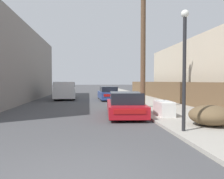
{
  "coord_description": "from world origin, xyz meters",
  "views": [
    {
      "loc": [
        0.37,
        -3.71,
        1.81
      ],
      "look_at": [
        1.95,
        11.17,
        1.24
      ],
      "focal_mm": 35.0,
      "sensor_mm": 36.0,
      "label": 1
    }
  ],
  "objects_px": {
    "parked_sports_car_red": "(125,105)",
    "brush_pile": "(211,115)",
    "discarded_fridge": "(164,108)",
    "car_parked_mid": "(108,94)",
    "street_lamp": "(184,60)",
    "pickup_truck": "(65,90)",
    "utility_pole": "(143,43)"
  },
  "relations": [
    {
      "from": "parked_sports_car_red",
      "to": "brush_pile",
      "type": "bearing_deg",
      "value": -46.98
    },
    {
      "from": "discarded_fridge",
      "to": "car_parked_mid",
      "type": "xyz_separation_m",
      "value": [
        -1.83,
        10.66,
        0.14
      ]
    },
    {
      "from": "discarded_fridge",
      "to": "street_lamp",
      "type": "distance_m",
      "value": 3.94
    },
    {
      "from": "discarded_fridge",
      "to": "car_parked_mid",
      "type": "bearing_deg",
      "value": 101.71
    },
    {
      "from": "pickup_truck",
      "to": "street_lamp",
      "type": "height_order",
      "value": "street_lamp"
    },
    {
      "from": "parked_sports_car_red",
      "to": "discarded_fridge",
      "type": "bearing_deg",
      "value": -21.1
    },
    {
      "from": "utility_pole",
      "to": "discarded_fridge",
      "type": "bearing_deg",
      "value": -87.11
    },
    {
      "from": "parked_sports_car_red",
      "to": "street_lamp",
      "type": "height_order",
      "value": "street_lamp"
    },
    {
      "from": "discarded_fridge",
      "to": "pickup_truck",
      "type": "distance_m",
      "value": 13.25
    },
    {
      "from": "parked_sports_car_red",
      "to": "utility_pole",
      "type": "relative_size",
      "value": 0.57
    },
    {
      "from": "car_parked_mid",
      "to": "pickup_truck",
      "type": "relative_size",
      "value": 0.85
    },
    {
      "from": "parked_sports_car_red",
      "to": "street_lamp",
      "type": "distance_m",
      "value": 4.79
    },
    {
      "from": "car_parked_mid",
      "to": "pickup_truck",
      "type": "bearing_deg",
      "value": 163.11
    },
    {
      "from": "car_parked_mid",
      "to": "brush_pile",
      "type": "height_order",
      "value": "car_parked_mid"
    },
    {
      "from": "car_parked_mid",
      "to": "brush_pile",
      "type": "relative_size",
      "value": 2.76
    },
    {
      "from": "discarded_fridge",
      "to": "utility_pole",
      "type": "bearing_deg",
      "value": 94.87
    },
    {
      "from": "pickup_truck",
      "to": "street_lamp",
      "type": "bearing_deg",
      "value": 106.72
    },
    {
      "from": "car_parked_mid",
      "to": "discarded_fridge",
      "type": "bearing_deg",
      "value": -82.38
    },
    {
      "from": "utility_pole",
      "to": "street_lamp",
      "type": "relative_size",
      "value": 2.0
    },
    {
      "from": "discarded_fridge",
      "to": "brush_pile",
      "type": "bearing_deg",
      "value": -67.5
    },
    {
      "from": "utility_pole",
      "to": "brush_pile",
      "type": "xyz_separation_m",
      "value": [
        1.13,
        -6.07,
        -3.78
      ]
    },
    {
      "from": "car_parked_mid",
      "to": "brush_pile",
      "type": "distance_m",
      "value": 13.5
    },
    {
      "from": "brush_pile",
      "to": "utility_pole",
      "type": "bearing_deg",
      "value": 100.56
    },
    {
      "from": "parked_sports_car_red",
      "to": "brush_pile",
      "type": "relative_size",
      "value": 2.83
    },
    {
      "from": "pickup_truck",
      "to": "brush_pile",
      "type": "height_order",
      "value": "pickup_truck"
    },
    {
      "from": "car_parked_mid",
      "to": "parked_sports_car_red",
      "type": "bearing_deg",
      "value": -91.96
    },
    {
      "from": "parked_sports_car_red",
      "to": "car_parked_mid",
      "type": "relative_size",
      "value": 1.02
    },
    {
      "from": "pickup_truck",
      "to": "brush_pile",
      "type": "bearing_deg",
      "value": 112.52
    },
    {
      "from": "parked_sports_car_red",
      "to": "brush_pile",
      "type": "distance_m",
      "value": 4.37
    },
    {
      "from": "car_parked_mid",
      "to": "brush_pile",
      "type": "bearing_deg",
      "value": -80.21
    },
    {
      "from": "discarded_fridge",
      "to": "parked_sports_car_red",
      "type": "relative_size",
      "value": 0.34
    },
    {
      "from": "street_lamp",
      "to": "utility_pole",
      "type": "bearing_deg",
      "value": 87.49
    }
  ]
}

